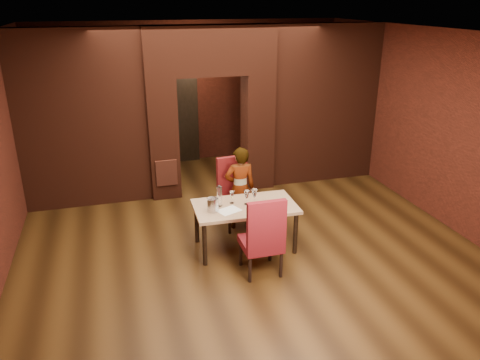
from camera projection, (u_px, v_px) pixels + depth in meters
The scene contains 24 objects.
floor at pixel (239, 233), 7.79m from camera, with size 8.00×8.00×0.00m, color #402810.
ceiling at pixel (239, 32), 6.62m from camera, with size 7.00×8.00×0.04m, color silver.
wall_back at pixel (192, 93), 10.78m from camera, with size 7.00×0.04×3.20m, color maroon.
wall_front at pixel (381, 283), 3.62m from camera, with size 7.00×0.04×3.20m, color maroon.
wall_right at pixel (433, 125), 8.10m from camera, with size 0.04×8.00×3.20m, color maroon.
pillar_left at pixel (163, 138), 8.91m from camera, with size 0.55×0.55×2.30m, color maroon.
pillar_right at pixel (257, 131), 9.40m from camera, with size 0.55×0.55×2.30m, color maroon.
lintel at pixel (209, 50), 8.57m from camera, with size 2.45×0.55×0.90m, color maroon.
wing_wall_left at pixel (82, 120), 8.38m from camera, with size 2.27×0.35×3.20m, color maroon.
wing_wall_right at pixel (323, 105), 9.60m from camera, with size 2.27×0.35×3.20m, color maroon.
vent_panel at pixel (167, 173), 8.87m from camera, with size 0.40×0.03×0.50m, color #AB4A31.
rear_door at pixel (176, 118), 10.82m from camera, with size 0.90×0.08×2.10m, color black.
rear_door_frame at pixel (176, 118), 10.79m from camera, with size 1.02×0.04×2.22m, color black.
dining_table at pixel (245, 226), 7.21m from camera, with size 1.54×0.87×0.72m, color tan.
chair_far at pixel (237, 194), 7.84m from camera, with size 0.53×0.53×1.18m, color maroon.
chair_near at pixel (261, 234), 6.49m from camera, with size 0.54×0.54×1.19m, color maroon.
person_seated at pixel (240, 188), 7.75m from camera, with size 0.52×0.34×1.42m, color silver.
wine_glass_a at pixel (232, 197), 7.11m from camera, with size 0.08×0.08×0.19m, color white, non-canonical shape.
wine_glass_b at pixel (247, 197), 7.07m from camera, with size 0.09×0.09×0.22m, color white, non-canonical shape.
wine_glass_c at pixel (255, 196), 7.11m from camera, with size 0.09×0.09×0.23m, color white, non-canonical shape.
tasting_sheet at pixel (229, 211), 6.89m from camera, with size 0.33×0.24×0.00m, color white.
wine_bucket at pixel (213, 205), 6.84m from camera, with size 0.17×0.17×0.20m, color #ACACB3.
water_bottle at pixel (219, 196), 6.99m from camera, with size 0.08×0.08×0.33m, color white.
potted_plant at pixel (270, 205), 8.38m from camera, with size 0.35×0.30×0.39m, color #2B691E.
Camera 1 is at (-1.90, -6.66, 3.66)m, focal length 35.00 mm.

